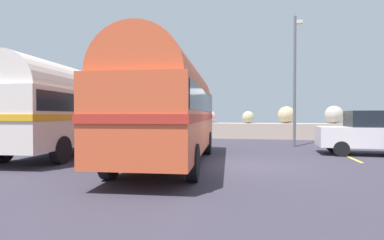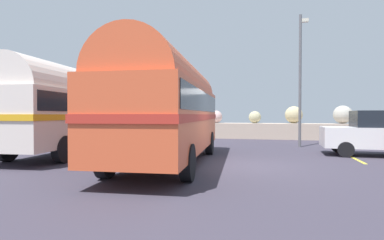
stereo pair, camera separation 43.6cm
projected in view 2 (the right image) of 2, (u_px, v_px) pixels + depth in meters
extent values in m
cube|color=#37323F|center=(244.00, 166.00, 9.84)|extent=(32.00, 26.00, 0.02)
cube|color=#B9A492|center=(256.00, 131.00, 21.27)|extent=(31.36, 1.80, 1.10)
sphere|color=#AC98A3|center=(97.00, 117.00, 24.24)|extent=(0.87, 0.87, 0.87)
sphere|color=tan|center=(118.00, 114.00, 23.65)|extent=(1.37, 1.37, 1.37)
sphere|color=tan|center=(147.00, 117.00, 22.91)|extent=(0.93, 0.93, 0.93)
cube|color=#C99899|center=(186.00, 115.00, 22.61)|extent=(1.22, 1.37, 1.14)
sphere|color=#CBA6A3|center=(216.00, 117.00, 22.09)|extent=(0.92, 0.92, 0.92)
sphere|color=tan|center=(255.00, 117.00, 21.39)|extent=(0.87, 0.87, 0.87)
sphere|color=tan|center=(294.00, 115.00, 21.00)|extent=(1.22, 1.22, 1.22)
sphere|color=#AFAB9F|center=(343.00, 115.00, 20.30)|extent=(1.24, 1.24, 1.24)
sphere|color=#BDB289|center=(380.00, 119.00, 19.49)|extent=(0.73, 0.73, 0.73)
cube|color=yellow|center=(349.00, 156.00, 12.24)|extent=(0.12, 4.40, 0.01)
cylinder|color=black|center=(160.00, 142.00, 13.00)|extent=(0.36, 0.98, 0.96)
cylinder|color=black|center=(210.00, 143.00, 12.63)|extent=(0.36, 0.98, 0.96)
cylinder|color=black|center=(106.00, 160.00, 7.86)|extent=(0.36, 0.98, 0.96)
cylinder|color=black|center=(188.00, 163.00, 7.50)|extent=(0.36, 0.98, 0.96)
cube|color=#D5532F|center=(170.00, 119.00, 10.23)|extent=(3.08, 8.57, 2.10)
cylinder|color=#D5532F|center=(170.00, 88.00, 10.21)|extent=(2.85, 8.22, 2.20)
cube|color=#B72E22|center=(170.00, 117.00, 10.23)|extent=(3.13, 8.66, 0.20)
cube|color=black|center=(170.00, 102.00, 10.22)|extent=(3.08, 8.24, 0.64)
cube|color=silver|center=(191.00, 135.00, 14.46)|extent=(2.29, 0.35, 0.28)
cylinder|color=black|center=(83.00, 137.00, 15.85)|extent=(0.36, 0.98, 0.96)
cylinder|color=black|center=(122.00, 138.00, 15.49)|extent=(0.36, 0.98, 0.96)
cylinder|color=black|center=(7.00, 148.00, 10.71)|extent=(0.36, 0.98, 0.96)
cylinder|color=black|center=(63.00, 149.00, 10.35)|extent=(0.36, 0.98, 0.96)
cube|color=silver|center=(75.00, 118.00, 13.08)|extent=(3.09, 8.57, 2.10)
cylinder|color=silver|center=(75.00, 94.00, 13.06)|extent=(2.86, 8.22, 2.20)
cube|color=gold|center=(75.00, 117.00, 13.08)|extent=(3.15, 8.66, 0.20)
cube|color=black|center=(75.00, 105.00, 13.07)|extent=(3.10, 8.24, 0.64)
cube|color=silver|center=(115.00, 132.00, 17.31)|extent=(2.29, 0.35, 0.28)
cylinder|color=black|center=(346.00, 150.00, 11.77)|extent=(0.63, 0.22, 0.62)
cylinder|color=black|center=(338.00, 146.00, 13.23)|extent=(0.63, 0.22, 0.62)
cube|color=silver|center=(376.00, 137.00, 12.14)|extent=(4.16, 1.85, 0.84)
cube|color=black|center=(383.00, 119.00, 12.05)|extent=(2.26, 1.64, 0.68)
cylinder|color=#5B5B60|center=(300.00, 81.00, 15.43)|extent=(0.14, 0.14, 6.91)
cube|color=beige|center=(304.00, 21.00, 16.03)|extent=(0.44, 0.24, 0.18)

